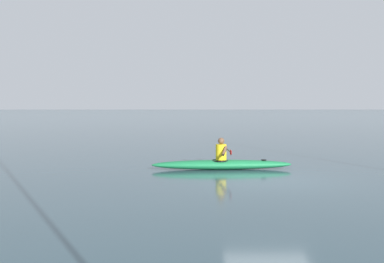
% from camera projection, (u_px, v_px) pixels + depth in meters
% --- Properties ---
extents(ground_plane, '(160.00, 160.00, 0.00)m').
position_uv_depth(ground_plane, '(270.00, 181.00, 15.13)').
color(ground_plane, '#334C56').
extents(kayak, '(4.63, 0.81, 0.32)m').
position_uv_depth(kayak, '(222.00, 165.00, 17.47)').
color(kayak, '#19723F').
rests_on(kayak, ground).
extents(kayaker, '(0.44, 2.40, 0.73)m').
position_uv_depth(kayaker, '(222.00, 150.00, 17.44)').
color(kayaker, yellow).
rests_on(kayaker, kayak).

